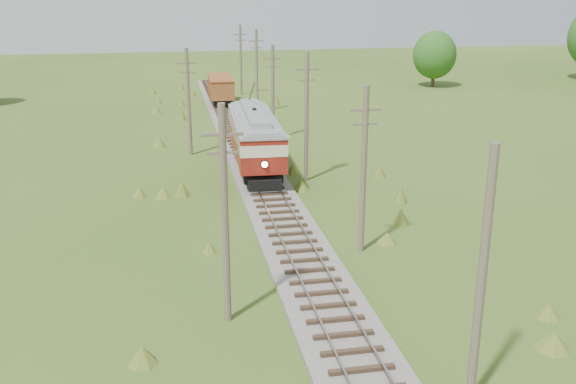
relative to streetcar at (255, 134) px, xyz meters
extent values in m
cube|color=#605B54|center=(0.00, -0.08, -2.68)|extent=(3.60, 96.00, 0.25)
cube|color=#726659|center=(-0.72, -0.08, -2.32)|extent=(0.08, 96.00, 0.17)
cube|color=#726659|center=(0.72, -0.08, -2.32)|extent=(0.08, 96.00, 0.17)
cube|color=#2D2116|center=(0.00, -0.08, -2.47)|extent=(2.40, 96.00, 0.16)
cube|color=black|center=(0.00, 0.00, -1.75)|extent=(3.10, 12.14, 0.49)
cube|color=maroon|center=(0.00, 0.00, -0.66)|extent=(3.61, 13.21, 1.20)
cube|color=beige|center=(0.00, 0.00, 0.32)|extent=(3.64, 13.27, 0.76)
cube|color=black|center=(0.00, 0.00, 0.32)|extent=(3.65, 12.69, 0.60)
cube|color=maroon|center=(0.00, 0.00, 0.87)|extent=(3.61, 13.21, 0.33)
cube|color=gray|center=(0.00, 0.00, 1.23)|extent=(3.67, 13.34, 0.41)
cube|color=gray|center=(0.00, 0.00, 1.60)|extent=(1.79, 9.87, 0.44)
sphere|color=#FFF2BF|center=(-0.28, -6.62, -0.50)|extent=(0.39, 0.39, 0.39)
cylinder|color=black|center=(0.08, 1.96, 2.83)|extent=(0.28, 5.08, 2.10)
cylinder|color=black|center=(-1.03, -4.91, -1.81)|extent=(0.17, 0.88, 0.87)
cylinder|color=black|center=(0.61, -4.98, -1.81)|extent=(0.17, 0.88, 0.87)
cylinder|color=black|center=(-0.61, 4.98, -1.81)|extent=(0.17, 0.88, 0.87)
cylinder|color=black|center=(1.03, 4.92, -1.81)|extent=(0.17, 0.88, 0.87)
cube|color=black|center=(0.00, 28.68, -1.89)|extent=(2.33, 7.34, 0.51)
cube|color=brown|center=(0.00, 28.68, -0.62)|extent=(2.89, 8.16, 2.02)
cube|color=brown|center=(0.00, 28.68, 0.44)|extent=(2.94, 8.33, 0.12)
cylinder|color=black|center=(-0.84, 26.28, -1.84)|extent=(0.15, 0.81, 0.81)
cylinder|color=black|center=(0.68, 26.24, -1.84)|extent=(0.15, 0.81, 0.81)
cylinder|color=black|center=(-0.68, 31.13, -1.84)|extent=(0.15, 0.81, 0.81)
cylinder|color=black|center=(0.84, 31.08, -1.84)|extent=(0.15, 0.81, 0.81)
cone|color=gray|center=(3.13, 12.17, -2.20)|extent=(3.19, 3.19, 1.20)
cone|color=gray|center=(3.93, 11.18, -2.45)|extent=(1.79, 1.79, 0.70)
cylinder|color=brown|center=(3.10, -29.08, 1.60)|extent=(0.30, 0.30, 8.80)
cylinder|color=brown|center=(3.30, -16.08, 1.50)|extent=(0.30, 0.30, 8.60)
cube|color=brown|center=(3.30, -16.08, 4.60)|extent=(1.60, 0.12, 0.12)
cube|color=brown|center=(3.30, -16.08, 3.90)|extent=(1.20, 0.10, 0.10)
cylinder|color=brown|center=(3.20, -3.08, 1.70)|extent=(0.30, 0.30, 9.00)
cube|color=brown|center=(3.20, -3.08, 5.00)|extent=(1.60, 0.12, 0.12)
cube|color=brown|center=(3.20, -3.08, 4.30)|extent=(1.20, 0.10, 0.10)
cylinder|color=brown|center=(3.00, 9.92, 1.40)|extent=(0.30, 0.30, 8.40)
cube|color=brown|center=(3.00, 9.92, 4.40)|extent=(1.60, 0.12, 0.12)
cube|color=brown|center=(3.00, 9.92, 3.70)|extent=(1.20, 0.10, 0.10)
cylinder|color=brown|center=(3.40, 22.92, 1.65)|extent=(0.30, 0.30, 8.90)
cube|color=brown|center=(3.40, 22.92, 4.90)|extent=(1.60, 0.12, 0.12)
cube|color=brown|center=(3.40, 22.92, 4.20)|extent=(1.20, 0.10, 0.10)
cylinder|color=brown|center=(3.20, 35.92, 1.55)|extent=(0.30, 0.30, 8.70)
cube|color=brown|center=(3.20, 35.92, 4.70)|extent=(1.60, 0.12, 0.12)
cube|color=brown|center=(3.20, 35.92, 4.00)|extent=(1.20, 0.10, 0.10)
cylinder|color=brown|center=(-4.20, -22.08, 1.70)|extent=(0.30, 0.30, 9.00)
cube|color=brown|center=(-4.20, -22.08, 5.00)|extent=(1.60, 0.12, 0.12)
cube|color=brown|center=(-4.20, -22.08, 4.30)|extent=(1.20, 0.10, 0.10)
cylinder|color=brown|center=(-4.50, 5.92, 1.50)|extent=(0.30, 0.30, 8.60)
cube|color=brown|center=(-4.50, 5.92, 4.60)|extent=(1.60, 0.12, 0.12)
cube|color=brown|center=(-4.50, 5.92, 3.90)|extent=(1.20, 0.10, 0.10)
cylinder|color=#38281C|center=(30.00, 37.92, -1.54)|extent=(0.50, 0.50, 2.52)
ellipsoid|color=#275118|center=(30.00, 37.92, 1.54)|extent=(5.88, 5.88, 6.47)
camera|label=1|loc=(-6.15, -45.72, 10.27)|focal=40.00mm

